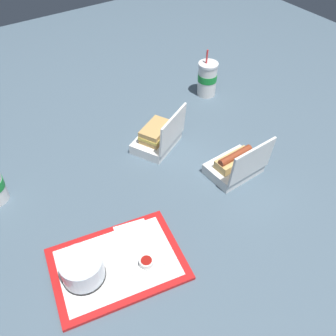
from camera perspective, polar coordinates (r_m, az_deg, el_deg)
name	(u,v)px	position (r m, az deg, el deg)	size (l,w,h in m)	color
ground_plane	(165,173)	(1.35, -0.41, -0.76)	(3.20, 3.20, 0.00)	#4C6070
food_tray	(118,264)	(1.12, -7.70, -14.29)	(0.41, 0.32, 0.01)	red
cake_container	(83,269)	(1.07, -12.90, -14.77)	(0.12, 0.12, 0.07)	black
ketchup_cup	(146,262)	(1.09, -3.30, -14.17)	(0.04, 0.04, 0.02)	white
napkin_stack	(133,235)	(1.16, -5.32, -10.18)	(0.10, 0.10, 0.00)	white
plastic_fork	(147,269)	(1.09, -3.29, -15.06)	(0.11, 0.01, 0.01)	white
clamshell_hotdog_back	(236,165)	(1.34, 10.30, 0.44)	(0.19, 0.16, 0.17)	white
clamshell_sandwich_left	(158,137)	(1.43, -1.56, 4.73)	(0.23, 0.21, 0.17)	white
soda_cup_front	(207,79)	(1.72, 6.00, 13.40)	(0.09, 0.09, 0.21)	white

